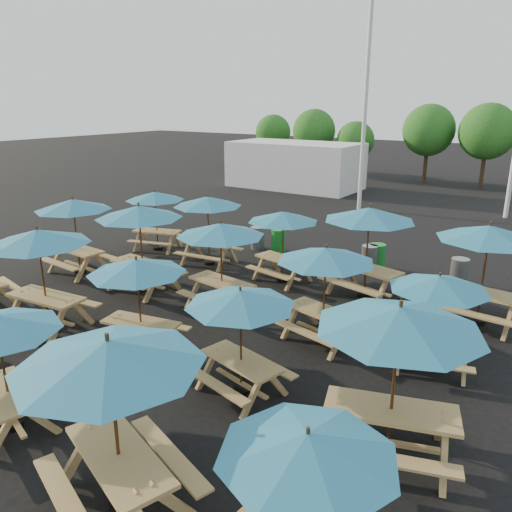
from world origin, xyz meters
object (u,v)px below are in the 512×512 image
Objects in this scene: picnic_unit_12 at (109,362)px; picnic_unit_17 at (399,326)px; picnic_unit_11 at (283,220)px; picnic_unit_18 at (439,288)px; picnic_unit_2 at (73,208)px; picnic_unit_13 at (240,303)px; picnic_unit_14 at (326,260)px; picnic_unit_15 at (369,219)px; waste_bin_4 at (459,272)px; picnic_unit_7 at (208,205)px; picnic_unit_16 at (307,453)px; waste_bin_1 at (278,240)px; waste_bin_0 at (258,238)px; picnic_unit_10 at (221,234)px; waste_bin_3 at (369,258)px; waste_bin_2 at (377,257)px; picnic_unit_19 at (489,238)px; picnic_unit_6 at (139,216)px; picnic_unit_5 at (38,242)px; picnic_unit_9 at (137,271)px; picnic_unit_3 at (155,199)px.

picnic_unit_12 is 3.97m from picnic_unit_17.
picnic_unit_18 is (5.19, -2.80, -0.13)m from picnic_unit_11.
picnic_unit_2 is 8.71m from picnic_unit_13.
picnic_unit_15 is at bearing 107.61° from picnic_unit_14.
picnic_unit_12 reaches higher than picnic_unit_11.
picnic_unit_7 is at bearing -161.41° from waste_bin_4.
waste_bin_4 is (1.76, 5.50, -1.55)m from picnic_unit_14.
picnic_unit_11 is 1.14× the size of picnic_unit_16.
picnic_unit_18 is at bearing 16.31° from picnic_unit_14.
picnic_unit_7 is at bearing -114.96° from waste_bin_1.
picnic_unit_16 is at bearing -54.50° from waste_bin_0.
waste_bin_1 is (-1.47, 5.31, -1.63)m from picnic_unit_10.
picnic_unit_14 reaches higher than waste_bin_3.
picnic_unit_11 is at bearing -161.61° from picnic_unit_15.
waste_bin_2 is (3.69, 0.11, 0.00)m from waste_bin_1.
picnic_unit_13 is 2.92× the size of waste_bin_4.
waste_bin_2 is at bearing 149.06° from picnic_unit_19.
picnic_unit_16 is (8.25, -5.62, -0.41)m from picnic_unit_6.
picnic_unit_5 reaches higher than picnic_unit_2.
picnic_unit_7 is at bearing -151.48° from waste_bin_2.
picnic_unit_6 is at bearing -144.10° from waste_bin_4.
picnic_unit_9 is 8.69m from waste_bin_2.
picnic_unit_17 is 3.11m from picnic_unit_18.
picnic_unit_12 is at bearing -86.41° from waste_bin_2.
picnic_unit_6 is 3.08× the size of waste_bin_3.
picnic_unit_19 is at bearing 74.85° from picnic_unit_13.
picnic_unit_15 is at bearing -177.31° from picnic_unit_19.
picnic_unit_14 is (8.59, -0.02, -0.13)m from picnic_unit_2.
picnic_unit_5 reaches higher than waste_bin_4.
picnic_unit_19 is 8.64m from waste_bin_0.
waste_bin_1 is at bearing -178.28° from waste_bin_2.
picnic_unit_14 is at bearing -107.75° from waste_bin_4.
waste_bin_1 is 3.55m from waste_bin_3.
picnic_unit_17 is at bearing -21.46° from picnic_unit_10.
picnic_unit_18 is at bearing -91.93° from picnic_unit_19.
waste_bin_1 and waste_bin_4 have the same top height.
picnic_unit_3 is 3.14× the size of waste_bin_2.
picnic_unit_6 is 5.89m from waste_bin_1.
picnic_unit_5 is at bearing 172.39° from picnic_unit_12.
picnic_unit_5 reaches higher than picnic_unit_16.
picnic_unit_6 is 3.08× the size of waste_bin_1.
picnic_unit_18 is at bearing 3.65° from picnic_unit_6.
waste_bin_4 is (7.62, 8.51, -1.74)m from picnic_unit_5.
picnic_unit_14 is at bearing -37.95° from picnic_unit_3.
picnic_unit_16 is (5.53, -5.78, -0.26)m from picnic_unit_10.
picnic_unit_12 reaches higher than picnic_unit_7.
picnic_unit_12 is 1.03× the size of picnic_unit_15.
picnic_unit_12 reaches higher than picnic_unit_16.
waste_bin_1 is (-4.17, 8.28, -1.40)m from picnic_unit_13.
picnic_unit_14 is at bearing -34.99° from picnic_unit_11.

